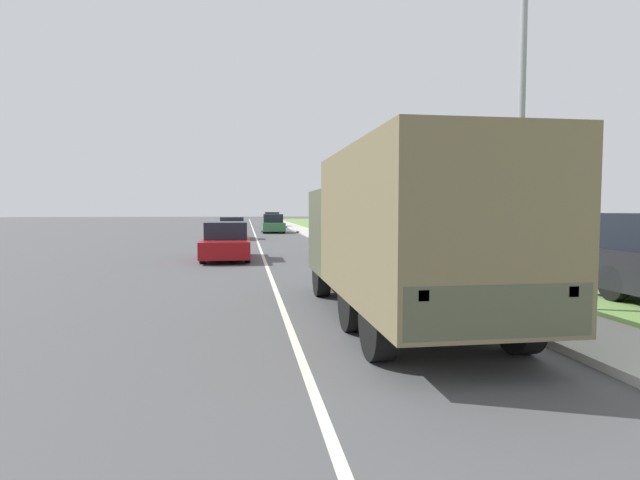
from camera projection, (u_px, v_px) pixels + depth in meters
name	position (u px, v px, depth m)	size (l,w,h in m)	color
ground_plane	(255.00, 234.00, 39.58)	(180.00, 180.00, 0.00)	#4C4C4F
lane_centre_stripe	(255.00, 234.00, 39.58)	(0.12, 120.00, 0.00)	silver
sidewalk_right	(311.00, 233.00, 40.24)	(1.80, 120.00, 0.12)	beige
grass_strip_right	(364.00, 233.00, 40.89)	(7.00, 120.00, 0.02)	#6B9347
military_truck	(401.00, 230.00, 8.83)	(2.32, 7.41, 2.98)	#474C38
car_nearest_ahead	(226.00, 242.00, 19.78)	(1.84, 4.47, 1.48)	maroon
car_second_ahead	(232.00, 229.00, 33.09)	(1.71, 4.04, 1.46)	tan
car_third_ahead	(273.00, 224.00, 41.92)	(1.82, 4.25, 1.56)	#336B3D
car_fourth_ahead	(272.00, 220.00, 54.66)	(1.70, 4.52, 1.65)	maroon
lamp_post	(513.00, 88.00, 9.88)	(1.69, 0.24, 7.21)	gray
utility_box	(513.00, 271.00, 13.03)	(0.55, 0.45, 0.70)	#3D7042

